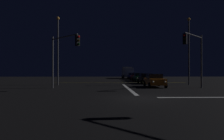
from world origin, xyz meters
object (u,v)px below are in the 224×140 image
object	(u,v)px
sedan_red	(136,77)
traffic_signal_nw	(63,51)
sedan_orange	(154,80)
streetlamp_right_near	(189,46)
box_truck	(127,72)
sedan_blue	(132,76)
sedan_black	(146,78)
streetlamp_left_near	(58,46)
traffic_signal_ne	(195,50)
sedan_green	(139,77)

from	to	relation	value
sedan_red	traffic_signal_nw	bearing A→B (deg)	-116.60
sedan_orange	streetlamp_right_near	xyz separation A→B (m)	(5.72, 3.86, 4.57)
box_truck	sedan_blue	bearing A→B (deg)	-85.76
sedan_black	streetlamp_left_near	xyz separation A→B (m)	(-12.62, -2.90, 4.58)
sedan_red	box_truck	xyz separation A→B (m)	(-0.55, 12.47, 0.91)
sedan_blue	traffic_signal_ne	bearing A→B (deg)	-82.78
sedan_black	sedan_red	xyz separation A→B (m)	(0.12, 11.63, 0.00)
sedan_black	traffic_signal_ne	bearing A→B (deg)	-69.88
sedan_blue	streetlamp_right_near	bearing A→B (deg)	-74.94
sedan_green	box_truck	distance (m)	17.83
box_truck	traffic_signal_ne	xyz separation A→B (m)	(3.89, -33.53, 2.42)
sedan_black	traffic_signal_nw	size ratio (longest dim) A/B	0.75
sedan_black	sedan_blue	xyz separation A→B (m)	(0.08, 17.21, 0.00)
sedan_black	sedan_red	size ratio (longest dim) A/B	1.00
sedan_blue	traffic_signal_nw	distance (m)	28.93
sedan_red	sedan_black	bearing A→B (deg)	-90.58
sedan_orange	streetlamp_right_near	world-z (taller)	streetlamp_right_near
box_truck	sedan_red	bearing A→B (deg)	-87.48
sedan_orange	streetlamp_left_near	distance (m)	13.76
streetlamp_right_near	box_truck	bearing A→B (deg)	102.37
traffic_signal_ne	sedan_blue	bearing A→B (deg)	97.22
sedan_blue	streetlamp_right_near	xyz separation A→B (m)	(5.41, -20.11, 4.57)
sedan_black	box_truck	xyz separation A→B (m)	(-0.43, 24.10, 0.91)
sedan_green	sedan_orange	bearing A→B (deg)	-90.97
sedan_red	sedan_blue	bearing A→B (deg)	90.39
sedan_black	streetlamp_right_near	bearing A→B (deg)	-27.81
sedan_blue	streetlamp_left_near	world-z (taller)	streetlamp_left_near
sedan_orange	streetlamp_right_near	size ratio (longest dim) A/B	0.46
streetlamp_right_near	traffic_signal_ne	bearing A→B (deg)	-107.31
sedan_green	streetlamp_left_near	bearing A→B (deg)	-143.88
box_truck	traffic_signal_nw	bearing A→B (deg)	-106.63
sedan_blue	streetlamp_left_near	size ratio (longest dim) A/B	0.46
sedan_red	streetlamp_left_near	xyz separation A→B (m)	(-12.74, -14.52, 4.58)
streetlamp_right_near	sedan_blue	bearing A→B (deg)	105.06
sedan_orange	traffic_signal_ne	bearing A→B (deg)	-35.98
streetlamp_left_near	streetlamp_right_near	bearing A→B (deg)	0.00
sedan_black	traffic_signal_nw	bearing A→B (deg)	-137.69
sedan_black	box_truck	bearing A→B (deg)	91.02
sedan_black	traffic_signal_nw	xyz separation A→B (m)	(-10.48, -9.54, 3.20)
sedan_green	traffic_signal_nw	size ratio (longest dim) A/B	0.75
box_truck	streetlamp_left_near	xyz separation A→B (m)	(-12.19, -27.00, 3.67)
sedan_black	sedan_red	world-z (taller)	same
sedan_black	sedan_red	bearing A→B (deg)	89.42
sedan_black	streetlamp_left_near	size ratio (longest dim) A/B	0.46
sedan_green	streetlamp_right_near	xyz separation A→B (m)	(5.50, -9.20, 4.57)
box_truck	streetlamp_left_near	bearing A→B (deg)	-114.29
sedan_green	traffic_signal_ne	bearing A→B (deg)	-77.58
traffic_signal_nw	streetlamp_right_near	world-z (taller)	streetlamp_right_near
traffic_signal_nw	box_truck	bearing A→B (deg)	73.37
box_truck	traffic_signal_nw	size ratio (longest dim) A/B	1.44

